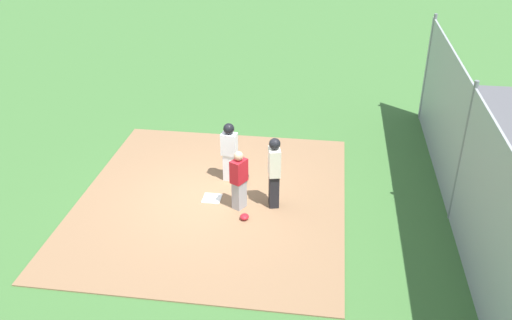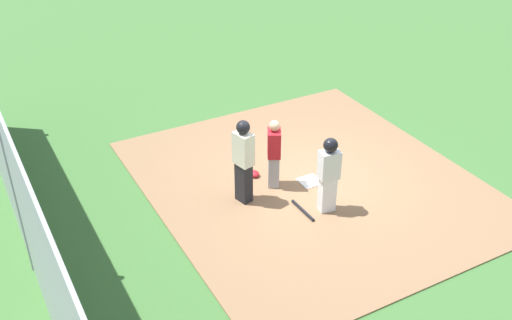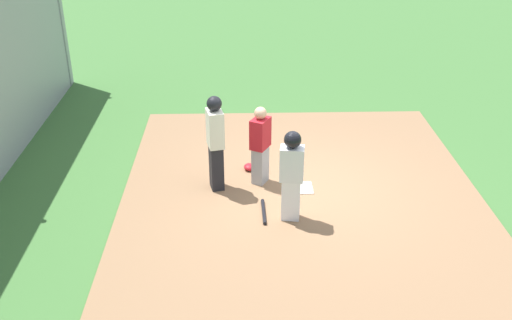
{
  "view_description": "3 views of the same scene",
  "coord_description": "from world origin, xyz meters",
  "px_view_note": "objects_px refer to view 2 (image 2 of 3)",
  "views": [
    {
      "loc": [
        -11.08,
        -2.64,
        7.22
      ],
      "look_at": [
        0.73,
        -0.98,
        0.78
      ],
      "focal_mm": 38.6,
      "sensor_mm": 36.0,
      "label": 1
    },
    {
      "loc": [
        8.81,
        -6.11,
        6.99
      ],
      "look_at": [
        0.0,
        -1.29,
        0.93
      ],
      "focal_mm": 42.71,
      "sensor_mm": 36.0,
      "label": 2
    },
    {
      "loc": [
        9.23,
        -1.08,
        5.35
      ],
      "look_at": [
        0.59,
        -0.83,
        0.92
      ],
      "focal_mm": 41.06,
      "sensor_mm": 36.0,
      "label": 3
    }
  ],
  "objects_px": {
    "umpire": "(243,160)",
    "catcher_mask": "(254,174)",
    "home_plate": "(310,181)",
    "catcher": "(274,153)",
    "runner": "(329,171)",
    "baseball_bat": "(303,210)"
  },
  "relations": [
    {
      "from": "catcher",
      "to": "catcher_mask",
      "type": "height_order",
      "value": "catcher"
    },
    {
      "from": "home_plate",
      "to": "catcher_mask",
      "type": "bearing_deg",
      "value": -129.16
    },
    {
      "from": "umpire",
      "to": "catcher_mask",
      "type": "distance_m",
      "value": 1.26
    },
    {
      "from": "home_plate",
      "to": "runner",
      "type": "xyz_separation_m",
      "value": [
        0.98,
        -0.27,
        0.88
      ]
    },
    {
      "from": "home_plate",
      "to": "catcher",
      "type": "distance_m",
      "value": 1.08
    },
    {
      "from": "baseball_bat",
      "to": "catcher",
      "type": "bearing_deg",
      "value": -179.74
    },
    {
      "from": "home_plate",
      "to": "catcher_mask",
      "type": "distance_m",
      "value": 1.19
    },
    {
      "from": "home_plate",
      "to": "umpire",
      "type": "distance_m",
      "value": 1.78
    },
    {
      "from": "catcher",
      "to": "umpire",
      "type": "relative_size",
      "value": 0.84
    },
    {
      "from": "home_plate",
      "to": "baseball_bat",
      "type": "relative_size",
      "value": 0.59
    },
    {
      "from": "umpire",
      "to": "runner",
      "type": "xyz_separation_m",
      "value": [
        1.06,
        1.25,
        -0.04
      ]
    },
    {
      "from": "umpire",
      "to": "catcher_mask",
      "type": "height_order",
      "value": "umpire"
    },
    {
      "from": "umpire",
      "to": "catcher_mask",
      "type": "xyz_separation_m",
      "value": [
        -0.67,
        0.6,
        -0.88
      ]
    },
    {
      "from": "runner",
      "to": "catcher_mask",
      "type": "xyz_separation_m",
      "value": [
        -1.73,
        -0.65,
        -0.83
      ]
    },
    {
      "from": "home_plate",
      "to": "catcher",
      "type": "height_order",
      "value": "catcher"
    },
    {
      "from": "runner",
      "to": "baseball_bat",
      "type": "distance_m",
      "value": 0.98
    },
    {
      "from": "catcher_mask",
      "to": "runner",
      "type": "bearing_deg",
      "value": 20.68
    },
    {
      "from": "catcher",
      "to": "home_plate",
      "type": "bearing_deg",
      "value": 7.59
    },
    {
      "from": "home_plate",
      "to": "catcher_mask",
      "type": "relative_size",
      "value": 1.83
    },
    {
      "from": "runner",
      "to": "baseball_bat",
      "type": "height_order",
      "value": "runner"
    },
    {
      "from": "baseball_bat",
      "to": "catcher_mask",
      "type": "distance_m",
      "value": 1.59
    },
    {
      "from": "catcher",
      "to": "baseball_bat",
      "type": "distance_m",
      "value": 1.32
    }
  ]
}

